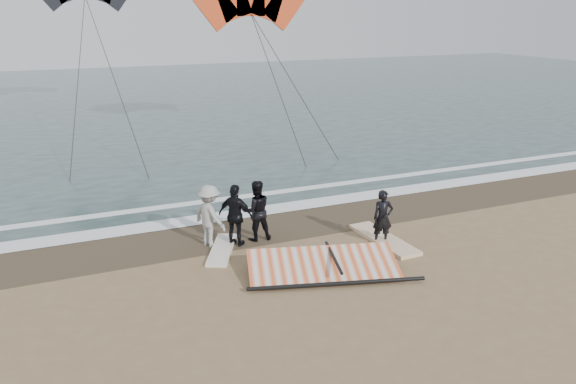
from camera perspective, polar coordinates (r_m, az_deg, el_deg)
name	(u,v)px	position (r m, az deg, el deg)	size (l,w,h in m)	color
ground	(344,285)	(14.42, 5.74, -9.35)	(120.00, 120.00, 0.00)	#8C704C
sea	(138,100)	(45.09, -15.03, 9.03)	(120.00, 54.00, 0.02)	#233838
wet_sand	(277,225)	(18.12, -1.09, -3.34)	(120.00, 2.80, 0.01)	#4C3D2B
foam_near	(262,210)	(19.34, -2.66, -1.89)	(120.00, 0.90, 0.01)	white
foam_far	(246,196)	(20.85, -4.30, -0.42)	(120.00, 0.45, 0.01)	white
man_main	(383,217)	(16.66, 9.61, -2.57)	(0.60, 0.39, 1.64)	black
board_white	(384,239)	(17.12, 9.71, -4.76)	(0.76, 2.72, 0.11)	white
board_cream	(222,249)	(16.32, -6.71, -5.82)	(0.59, 2.20, 0.09)	white
trio_cluster	(232,214)	(16.47, -5.76, -2.24)	(2.44, 1.53, 1.87)	black
sail_rig	(319,266)	(14.89, 3.13, -7.53)	(4.39, 2.71, 0.51)	black
kite_red	(251,6)	(29.97, -3.82, 18.36)	(6.56, 3.55, 9.40)	#DB4419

